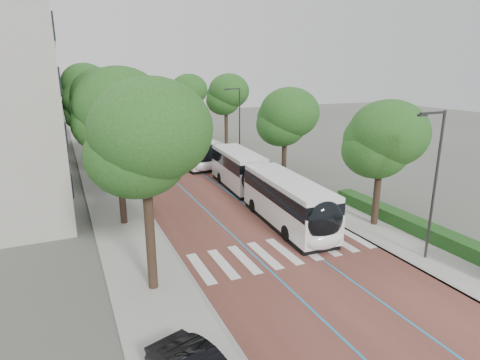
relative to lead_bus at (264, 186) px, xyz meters
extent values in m
plane|color=#51544C|center=(-2.64, -8.21, -1.63)|extent=(160.00, 160.00, 0.00)
cube|color=brown|center=(-2.64, 31.79, -1.62)|extent=(11.00, 140.00, 0.02)
cube|color=#9C9893|center=(-10.14, 31.79, -1.57)|extent=(4.00, 140.00, 0.12)
cube|color=#9C9893|center=(4.86, 31.79, -1.57)|extent=(4.00, 140.00, 0.12)
cube|color=gray|center=(-8.24, 31.79, -1.57)|extent=(0.20, 140.00, 0.14)
cube|color=gray|center=(2.96, 31.79, -1.57)|extent=(0.20, 140.00, 0.14)
cube|color=silver|center=(-7.44, -7.21, -1.60)|extent=(0.55, 3.60, 0.01)
cube|color=silver|center=(-6.19, -7.21, -1.60)|extent=(0.55, 3.60, 0.01)
cube|color=silver|center=(-4.94, -7.21, -1.60)|extent=(0.55, 3.60, 0.01)
cube|color=silver|center=(-3.69, -7.21, -1.60)|extent=(0.55, 3.60, 0.01)
cube|color=silver|center=(-2.44, -7.21, -1.60)|extent=(0.55, 3.60, 0.01)
cube|color=silver|center=(-1.19, -7.21, -1.60)|extent=(0.55, 3.60, 0.01)
cube|color=silver|center=(0.06, -7.21, -1.60)|extent=(0.55, 3.60, 0.01)
cube|color=silver|center=(1.31, -7.21, -1.60)|extent=(0.55, 3.60, 0.01)
cube|color=silver|center=(2.56, -7.21, -1.60)|extent=(0.55, 3.60, 0.01)
cube|color=teal|center=(-4.24, 31.79, -1.60)|extent=(0.12, 126.00, 0.01)
cube|color=teal|center=(-1.04, 31.79, -1.60)|extent=(0.12, 126.00, 0.01)
cube|color=black|center=(-13.09, 19.79, 1.37)|extent=(0.12, 38.00, 1.60)
cube|color=black|center=(-13.09, 19.79, 4.57)|extent=(0.12, 38.00, 1.60)
cube|color=black|center=(-13.09, 19.79, 7.77)|extent=(0.12, 38.00, 1.60)
cube|color=black|center=(-13.09, 19.79, 10.77)|extent=(0.12, 38.00, 1.60)
cube|color=#1B4618|center=(6.46, -8.21, -1.11)|extent=(1.20, 14.00, 0.80)
cylinder|color=#303033|center=(4.16, -11.21, 2.49)|extent=(0.14, 0.14, 8.00)
cube|color=#303033|center=(3.36, -11.21, 6.39)|extent=(1.70, 0.12, 0.12)
cube|color=#303033|center=(2.66, -11.21, 6.31)|extent=(0.50, 0.20, 0.10)
cylinder|color=#303033|center=(4.16, 13.79, 2.49)|extent=(0.14, 0.14, 8.00)
cube|color=#303033|center=(3.36, 13.79, 6.39)|extent=(1.70, 0.12, 0.12)
cube|color=#303033|center=(2.66, 13.79, 6.31)|extent=(0.50, 0.20, 0.10)
cylinder|color=#303033|center=(-8.74, -0.21, 2.49)|extent=(0.14, 0.14, 8.00)
cylinder|color=black|center=(-10.14, -8.21, 0.86)|extent=(0.44, 0.44, 4.98)
ellipsoid|color=#204C18|center=(-10.14, -8.21, 5.39)|extent=(5.26, 5.26, 4.47)
cylinder|color=black|center=(-10.14, 0.79, 0.96)|extent=(0.44, 0.44, 5.18)
ellipsoid|color=#204C18|center=(-10.14, 0.79, 5.67)|extent=(5.62, 5.62, 4.78)
cylinder|color=black|center=(-10.14, 9.79, 0.99)|extent=(0.44, 0.44, 5.24)
ellipsoid|color=#204C18|center=(-10.14, 9.79, 5.76)|extent=(5.21, 5.21, 4.43)
cylinder|color=black|center=(-10.14, 19.79, 0.55)|extent=(0.44, 0.44, 4.37)
ellipsoid|color=#204C18|center=(-10.14, 19.79, 4.52)|extent=(6.30, 6.30, 5.36)
cylinder|color=black|center=(-10.14, 31.79, 1.08)|extent=(0.44, 0.44, 5.42)
ellipsoid|color=#204C18|center=(-10.14, 31.79, 6.00)|extent=(5.99, 5.99, 5.09)
cylinder|color=black|center=(-10.14, 46.79, 0.91)|extent=(0.44, 0.44, 5.07)
ellipsoid|color=#204C18|center=(-10.14, 46.79, 5.51)|extent=(5.51, 5.51, 4.69)
cylinder|color=black|center=(5.06, -6.21, 0.35)|extent=(0.44, 0.44, 3.96)
ellipsoid|color=#204C18|center=(5.06, -6.21, 3.96)|extent=(4.97, 4.97, 4.23)
cylinder|color=black|center=(5.06, 5.79, 0.39)|extent=(0.44, 0.44, 4.03)
ellipsoid|color=#204C18|center=(5.06, 5.79, 4.05)|extent=(5.32, 5.32, 4.52)
cylinder|color=black|center=(5.06, 19.79, 0.81)|extent=(0.44, 0.44, 4.87)
ellipsoid|color=#204C18|center=(5.06, 19.79, 5.24)|extent=(4.85, 4.85, 4.12)
cylinder|color=black|center=(5.06, 35.79, 0.59)|extent=(0.44, 0.44, 4.44)
ellipsoid|color=#204C18|center=(5.06, 35.79, 4.63)|extent=(5.72, 5.72, 4.86)
cylinder|color=black|center=(0.09, 1.30, 0.15)|extent=(2.36, 1.06, 2.30)
cube|color=white|center=(-0.26, -3.82, -0.37)|extent=(3.14, 9.51, 1.82)
cube|color=black|center=(-0.26, -3.82, 0.77)|extent=(3.16, 9.33, 0.97)
cube|color=white|center=(-0.26, -3.82, 1.42)|extent=(3.07, 9.32, 0.31)
cube|color=black|center=(-0.26, -3.82, -1.45)|extent=(3.06, 9.13, 0.35)
cube|color=white|center=(0.39, 5.61, -0.37)|extent=(3.03, 7.89, 1.82)
cube|color=black|center=(0.39, 5.61, 0.77)|extent=(3.06, 7.74, 0.97)
cube|color=white|center=(0.39, 5.61, 1.42)|extent=(2.97, 7.74, 0.31)
cube|color=black|center=(0.39, 5.61, -1.45)|extent=(2.96, 7.58, 0.35)
ellipsoid|color=black|center=(-0.57, -8.34, 0.38)|extent=(2.42, 1.26, 2.28)
ellipsoid|color=white|center=(-0.58, -8.39, -0.76)|extent=(2.41, 1.16, 1.14)
cylinder|color=black|center=(-1.55, -6.02, -1.13)|extent=(0.37, 1.02, 1.00)
cylinder|color=black|center=(0.71, -6.17, -1.13)|extent=(0.37, 1.02, 1.00)
cylinder|color=black|center=(-0.63, 7.35, -1.13)|extent=(0.37, 1.02, 1.00)
cylinder|color=black|center=(1.63, 7.19, -1.13)|extent=(0.37, 1.02, 1.00)
cylinder|color=black|center=(-1.18, -0.67, -1.13)|extent=(0.37, 1.02, 1.00)
cylinder|color=black|center=(1.08, -0.83, -1.13)|extent=(0.37, 1.02, 1.00)
cube|color=white|center=(-1.22, 17.01, -0.37)|extent=(3.28, 12.14, 1.82)
cube|color=black|center=(-1.22, 17.01, 0.77)|extent=(3.31, 11.90, 0.97)
cube|color=white|center=(-1.22, 17.01, 1.42)|extent=(3.22, 11.90, 0.31)
cube|color=black|center=(-1.22, 17.01, -1.45)|extent=(3.20, 11.66, 0.35)
ellipsoid|color=black|center=(-0.84, 11.17, 0.38)|extent=(2.42, 1.25, 2.28)
ellipsoid|color=white|center=(-0.84, 11.12, -0.76)|extent=(2.41, 1.15, 1.14)
cylinder|color=black|center=(-2.11, 13.34, -1.13)|extent=(0.36, 1.02, 1.00)
cylinder|color=black|center=(0.14, 13.49, -1.13)|extent=(0.36, 1.02, 1.00)
cylinder|color=black|center=(-2.60, 20.73, -1.13)|extent=(0.36, 1.02, 1.00)
cylinder|color=black|center=(-0.34, 20.87, -1.13)|extent=(0.36, 1.02, 1.00)
cube|color=white|center=(-0.72, 29.52, -0.37)|extent=(2.97, 12.09, 1.82)
cube|color=black|center=(-0.72, 29.52, 0.77)|extent=(3.00, 11.85, 0.97)
cube|color=white|center=(-0.72, 29.52, 1.42)|extent=(2.91, 11.85, 0.31)
cube|color=black|center=(-0.72, 29.52, -1.45)|extent=(2.90, 11.61, 0.35)
ellipsoid|color=black|center=(-0.49, 23.67, 0.38)|extent=(2.39, 1.19, 2.28)
ellipsoid|color=white|center=(-0.49, 23.62, -0.76)|extent=(2.39, 1.09, 1.14)
cylinder|color=black|center=(-1.71, 25.88, -1.13)|extent=(0.34, 1.01, 1.00)
cylinder|color=black|center=(0.55, 25.97, -1.13)|extent=(0.34, 1.01, 1.00)
cylinder|color=black|center=(-2.00, 33.27, -1.13)|extent=(0.34, 1.01, 1.00)
cylinder|color=black|center=(0.26, 33.36, -1.13)|extent=(0.34, 1.01, 1.00)
camera|label=1|loc=(-13.30, -25.34, 8.52)|focal=30.00mm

